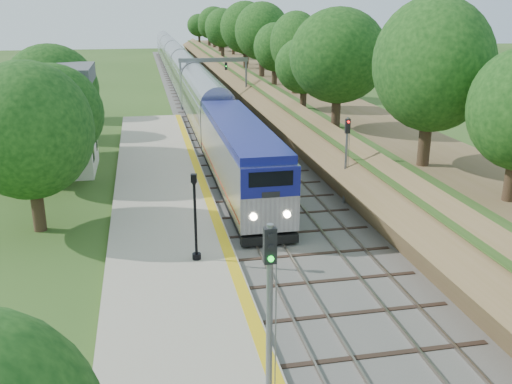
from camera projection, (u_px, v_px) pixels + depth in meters
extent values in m
cube|color=#4C4944|center=(206.00, 102.00, 74.91)|extent=(9.50, 170.00, 0.12)
cube|color=gray|center=(185.00, 102.00, 74.36)|extent=(0.08, 170.00, 0.16)
cube|color=gray|center=(196.00, 102.00, 74.62)|extent=(0.08, 170.00, 0.16)
cube|color=gray|center=(216.00, 101.00, 75.10)|extent=(0.08, 170.00, 0.16)
cube|color=gray|center=(226.00, 101.00, 75.37)|extent=(0.08, 170.00, 0.16)
cube|color=#AA9D89|center=(167.00, 228.00, 32.55)|extent=(6.40, 68.00, 0.38)
cube|color=gold|center=(217.00, 221.00, 33.02)|extent=(0.55, 68.00, 0.01)
cube|color=brown|center=(276.00, 89.00, 76.21)|extent=(9.00, 170.00, 3.00)
cube|color=brown|center=(248.00, 92.00, 75.55)|extent=(4.47, 170.00, 4.54)
cylinder|color=#332316|center=(476.00, 173.00, 28.49)|extent=(0.60, 0.60, 2.62)
sphere|color=black|center=(485.00, 102.00, 27.37)|extent=(5.70, 5.70, 5.70)
cylinder|color=#332316|center=(265.00, 68.00, 75.05)|extent=(0.60, 0.60, 2.62)
sphere|color=black|center=(266.00, 40.00, 73.94)|extent=(5.70, 5.70, 5.70)
cylinder|color=#332316|center=(216.00, 44.00, 121.62)|extent=(0.60, 0.60, 2.62)
sphere|color=black|center=(216.00, 26.00, 120.50)|extent=(5.70, 5.70, 5.70)
cube|color=white|center=(38.00, 129.00, 42.95)|extent=(8.00, 6.00, 6.80)
cube|color=#505357|center=(32.00, 75.00, 41.70)|extent=(8.60, 6.60, 1.20)
cube|color=black|center=(93.00, 153.00, 42.52)|extent=(0.05, 1.10, 1.30)
cube|color=black|center=(97.00, 142.00, 45.88)|extent=(0.05, 1.10, 1.30)
cube|color=black|center=(90.00, 115.00, 41.64)|extent=(0.05, 1.10, 1.30)
cube|color=black|center=(93.00, 107.00, 45.00)|extent=(0.05, 1.10, 1.30)
cylinder|color=slate|center=(181.00, 85.00, 68.65)|extent=(0.24, 0.24, 6.20)
cylinder|color=slate|center=(246.00, 83.00, 70.13)|extent=(0.24, 0.24, 6.20)
cube|color=slate|center=(213.00, 60.00, 68.50)|extent=(8.40, 0.25, 0.50)
cube|color=black|center=(193.00, 67.00, 68.13)|extent=(0.30, 0.20, 0.90)
cube|color=black|center=(226.00, 66.00, 68.87)|extent=(0.30, 0.20, 0.90)
cylinder|color=#332316|center=(63.00, 169.00, 40.28)|extent=(0.60, 0.60, 2.45)
sphere|color=black|center=(57.00, 123.00, 39.24)|extent=(5.32, 5.32, 5.32)
cylinder|color=#332316|center=(83.00, 125.00, 55.18)|extent=(0.60, 0.60, 2.45)
sphere|color=black|center=(79.00, 90.00, 54.14)|extent=(5.32, 5.32, 5.32)
cube|color=black|center=(240.00, 185.00, 38.78)|extent=(2.90, 18.17, 0.63)
cube|color=#B7BAC1|center=(240.00, 156.00, 38.12)|extent=(3.15, 18.93, 3.57)
cube|color=navy|center=(239.00, 126.00, 37.49)|extent=(3.03, 18.17, 0.46)
cube|color=navy|center=(271.00, 183.00, 28.97)|extent=(3.12, 0.10, 1.58)
cube|color=black|center=(271.00, 179.00, 28.87)|extent=(2.31, 0.06, 0.79)
cube|color=#AB2010|center=(240.00, 173.00, 38.50)|extent=(3.17, 18.55, 0.11)
cube|color=#B7BAC1|center=(205.00, 109.00, 57.40)|extent=(3.15, 21.03, 4.10)
cube|color=#B7BAC1|center=(187.00, 81.00, 77.55)|extent=(3.15, 21.03, 4.10)
cube|color=#B7BAC1|center=(177.00, 65.00, 97.69)|extent=(3.15, 21.03, 4.10)
cube|color=#B7BAC1|center=(170.00, 55.00, 117.83)|extent=(3.15, 21.03, 4.10)
cube|color=#B7BAC1|center=(165.00, 48.00, 137.98)|extent=(3.15, 21.03, 4.10)
cylinder|color=black|center=(197.00, 256.00, 28.06)|extent=(0.43, 0.43, 0.29)
cylinder|color=black|center=(195.00, 220.00, 27.46)|extent=(0.14, 0.14, 3.82)
cube|color=black|center=(194.00, 178.00, 26.80)|extent=(0.32, 0.32, 0.39)
cube|color=silver|center=(194.00, 178.00, 26.80)|extent=(0.23, 0.23, 0.29)
cylinder|color=slate|center=(269.00, 323.00, 16.65)|extent=(0.19, 0.19, 6.19)
cube|color=black|center=(270.00, 246.00, 15.88)|extent=(0.36, 0.23, 1.07)
cylinder|color=#0CE526|center=(271.00, 248.00, 15.75)|extent=(0.17, 0.06, 0.17)
cylinder|color=slate|center=(346.00, 161.00, 35.90)|extent=(0.16, 0.16, 5.59)
cube|color=black|center=(348.00, 126.00, 35.19)|extent=(0.31, 0.20, 0.90)
cylinder|color=#FF0C0C|center=(348.00, 126.00, 35.08)|extent=(0.14, 0.05, 0.14)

